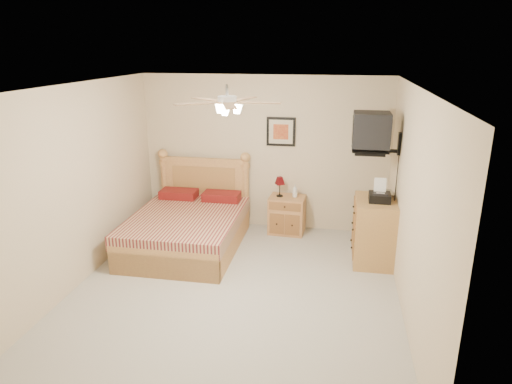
% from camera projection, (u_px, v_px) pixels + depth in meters
% --- Properties ---
extents(floor, '(4.50, 4.50, 0.00)m').
position_uv_depth(floor, '(235.00, 291.00, 5.69)').
color(floor, '#ACA79B').
rests_on(floor, ground).
extents(ceiling, '(4.00, 4.50, 0.04)m').
position_uv_depth(ceiling, '(231.00, 87.00, 4.93)').
color(ceiling, white).
rests_on(ceiling, ground).
extents(wall_back, '(4.00, 0.04, 2.50)m').
position_uv_depth(wall_back, '(264.00, 153.00, 7.42)').
color(wall_back, beige).
rests_on(wall_back, ground).
extents(wall_front, '(4.00, 0.04, 2.50)m').
position_uv_depth(wall_front, '(161.00, 296.00, 3.20)').
color(wall_front, beige).
rests_on(wall_front, ground).
extents(wall_left, '(0.04, 4.50, 2.50)m').
position_uv_depth(wall_left, '(76.00, 187.00, 5.65)').
color(wall_left, beige).
rests_on(wall_left, ground).
extents(wall_right, '(0.04, 4.50, 2.50)m').
position_uv_depth(wall_right, '(412.00, 207.00, 4.97)').
color(wall_right, beige).
rests_on(wall_right, ground).
extents(bed, '(1.52, 2.00, 1.29)m').
position_uv_depth(bed, '(185.00, 208.00, 6.71)').
color(bed, '#B0734C').
rests_on(bed, ground).
extents(nightstand, '(0.59, 0.45, 0.61)m').
position_uv_depth(nightstand, '(287.00, 215.00, 7.40)').
color(nightstand, '#C68845').
rests_on(nightstand, ground).
extents(table_lamp, '(0.21, 0.21, 0.32)m').
position_uv_depth(table_lamp, '(280.00, 187.00, 7.29)').
color(table_lamp, '#52070C').
rests_on(table_lamp, nightstand).
extents(lotion_bottle, '(0.09, 0.09, 0.21)m').
position_uv_depth(lotion_bottle, '(295.00, 191.00, 7.28)').
color(lotion_bottle, white).
rests_on(lotion_bottle, nightstand).
extents(framed_picture, '(0.46, 0.04, 0.46)m').
position_uv_depth(framed_picture, '(281.00, 132.00, 7.24)').
color(framed_picture, black).
rests_on(framed_picture, wall_back).
extents(dresser, '(0.54, 0.78, 0.91)m').
position_uv_depth(dresser, '(374.00, 231.00, 6.37)').
color(dresser, '#A27246').
rests_on(dresser, ground).
extents(fax_machine, '(0.29, 0.31, 0.30)m').
position_uv_depth(fax_machine, '(380.00, 191.00, 6.12)').
color(fax_machine, black).
rests_on(fax_machine, dresser).
extents(magazine_lower, '(0.26, 0.32, 0.03)m').
position_uv_depth(magazine_lower, '(376.00, 194.00, 6.43)').
color(magazine_lower, tan).
rests_on(magazine_lower, dresser).
extents(magazine_upper, '(0.23, 0.29, 0.02)m').
position_uv_depth(magazine_upper, '(379.00, 192.00, 6.42)').
color(magazine_upper, gray).
rests_on(magazine_upper, magazine_lower).
extents(wall_tv, '(0.56, 0.46, 0.58)m').
position_uv_depth(wall_tv, '(383.00, 133.00, 6.09)').
color(wall_tv, black).
rests_on(wall_tv, wall_right).
extents(ceiling_fan, '(1.14, 1.14, 0.28)m').
position_uv_depth(ceiling_fan, '(227.00, 102.00, 4.78)').
color(ceiling_fan, white).
rests_on(ceiling_fan, ceiling).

